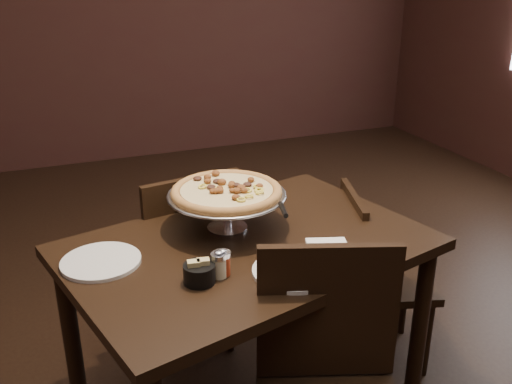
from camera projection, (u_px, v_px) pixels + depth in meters
name	position (u px, v px, depth m)	size (l,w,h in m)	color
room	(287.00, 68.00, 1.90)	(6.04, 7.04, 2.84)	black
dining_table	(248.00, 268.00, 2.09)	(1.43, 1.13, 0.79)	black
pizza_stand	(227.00, 192.00, 2.10)	(0.44, 0.44, 0.18)	silver
parmesan_shaker	(219.00, 264.00, 1.82)	(0.05, 0.05, 0.09)	beige
pepper_flake_shaker	(222.00, 263.00, 1.83)	(0.05, 0.05, 0.09)	maroon
packet_caddy	(199.00, 273.00, 1.79)	(0.10, 0.10, 0.08)	black
napkin_stack	(328.00, 249.00, 1.99)	(0.14, 0.14, 0.02)	white
plate_left	(101.00, 261.00, 1.91)	(0.27, 0.27, 0.01)	silver
plate_near	(293.00, 271.00, 1.85)	(0.27, 0.27, 0.01)	silver
serving_spatula	(283.00, 210.00, 1.96)	(0.13, 0.13, 0.02)	silver
chair_far	(184.00, 257.00, 2.55)	(0.49, 0.49, 0.93)	black
chair_side	(373.00, 271.00, 2.53)	(0.48, 0.48, 0.83)	black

